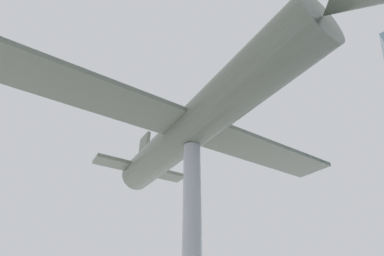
# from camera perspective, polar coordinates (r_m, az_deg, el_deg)

# --- Properties ---
(support_pylon_central) EXTENTS (0.62, 0.62, 6.40)m
(support_pylon_central) POSITION_cam_1_polar(r_m,az_deg,el_deg) (8.62, 0.00, -22.98)
(support_pylon_central) COLOR #B7B7BC
(support_pylon_central) RESTS_ON ground_plane
(suspended_airplane) EXTENTS (15.15, 12.86, 3.03)m
(suspended_airplane) POSITION_cam_1_polar(r_m,az_deg,el_deg) (10.00, 0.53, 0.53)
(suspended_airplane) COLOR slate
(suspended_airplane) RESTS_ON support_pylon_central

